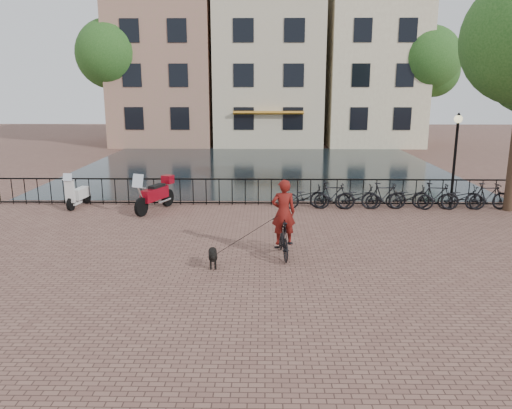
{
  "coord_description": "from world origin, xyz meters",
  "views": [
    {
      "loc": [
        0.24,
        -10.65,
        4.44
      ],
      "look_at": [
        0.0,
        3.0,
        1.2
      ],
      "focal_mm": 35.0,
      "sensor_mm": 36.0,
      "label": 1
    }
  ],
  "objects_px": {
    "cyclist": "(283,223)",
    "scooter": "(78,188)",
    "dog": "(213,257)",
    "lamp_post": "(456,145)",
    "motorcycle": "(154,190)"
  },
  "relations": [
    {
      "from": "dog",
      "to": "scooter",
      "type": "relative_size",
      "value": 0.51
    },
    {
      "from": "lamp_post",
      "to": "motorcycle",
      "type": "bearing_deg",
      "value": -176.69
    },
    {
      "from": "cyclist",
      "to": "dog",
      "type": "xyz_separation_m",
      "value": [
        -1.79,
        -0.86,
        -0.66
      ]
    },
    {
      "from": "dog",
      "to": "scooter",
      "type": "height_order",
      "value": "scooter"
    },
    {
      "from": "motorcycle",
      "to": "dog",
      "type": "bearing_deg",
      "value": -42.32
    },
    {
      "from": "dog",
      "to": "scooter",
      "type": "bearing_deg",
      "value": 124.82
    },
    {
      "from": "cyclist",
      "to": "scooter",
      "type": "height_order",
      "value": "cyclist"
    },
    {
      "from": "scooter",
      "to": "lamp_post",
      "type": "bearing_deg",
      "value": 8.17
    },
    {
      "from": "cyclist",
      "to": "lamp_post",
      "type": "bearing_deg",
      "value": -145.16
    },
    {
      "from": "lamp_post",
      "to": "motorcycle",
      "type": "height_order",
      "value": "lamp_post"
    },
    {
      "from": "dog",
      "to": "motorcycle",
      "type": "bearing_deg",
      "value": 108.03
    },
    {
      "from": "dog",
      "to": "lamp_post",
      "type": "bearing_deg",
      "value": 30.71
    },
    {
      "from": "cyclist",
      "to": "scooter",
      "type": "relative_size",
      "value": 1.55
    },
    {
      "from": "lamp_post",
      "to": "scooter",
      "type": "relative_size",
      "value": 2.18
    },
    {
      "from": "lamp_post",
      "to": "dog",
      "type": "relative_size",
      "value": 4.28
    }
  ]
}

